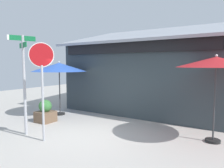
# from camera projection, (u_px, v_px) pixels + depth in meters

# --- Properties ---
(ground_plane) EXTENTS (28.00, 28.00, 0.10)m
(ground_plane) POSITION_uv_depth(u_px,v_px,m) (92.00, 135.00, 7.20)
(ground_plane) COLOR #ADA8A0
(cafe_building) EXTENTS (8.11, 5.24, 4.56)m
(cafe_building) POSITION_uv_depth(u_px,v_px,m) (151.00, 75.00, 11.03)
(cafe_building) COLOR #333D42
(cafe_building) RESTS_ON ground
(street_sign_post) EXTENTS (0.76, 0.82, 3.28)m
(street_sign_post) POSITION_uv_depth(u_px,v_px,m) (24.00, 76.00, 6.95)
(street_sign_post) COLOR #A8AAB2
(street_sign_post) RESTS_ON ground
(stop_sign) EXTENTS (0.46, 0.58, 2.99)m
(stop_sign) POSITION_uv_depth(u_px,v_px,m) (42.00, 74.00, 6.33)
(stop_sign) COLOR #A8AAB2
(stop_sign) RESTS_ON ground
(patio_umbrella_royal_blue_left) EXTENTS (2.50, 2.50, 2.48)m
(patio_umbrella_royal_blue_left) POSITION_uv_depth(u_px,v_px,m) (59.00, 67.00, 9.75)
(patio_umbrella_royal_blue_left) COLOR black
(patio_umbrella_royal_blue_left) RESTS_ON ground
(patio_umbrella_crimson_center) EXTENTS (2.32, 2.32, 2.63)m
(patio_umbrella_crimson_center) POSITION_uv_depth(u_px,v_px,m) (216.00, 63.00, 6.20)
(patio_umbrella_crimson_center) COLOR black
(patio_umbrella_crimson_center) RESTS_ON ground
(sidewalk_planter) EXTENTS (0.67, 0.67, 0.91)m
(sidewalk_planter) POSITION_uv_depth(u_px,v_px,m) (45.00, 112.00, 8.64)
(sidewalk_planter) COLOR brown
(sidewalk_planter) RESTS_ON ground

